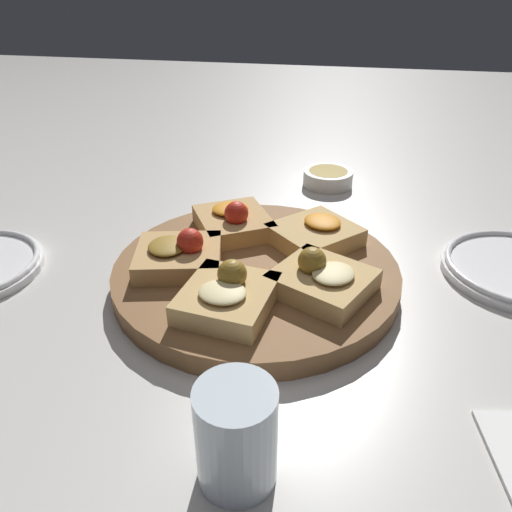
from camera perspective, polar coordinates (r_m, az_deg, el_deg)
The scene contains 9 objects.
ground_plane at distance 0.62m, azimuth -0.00°, elevation -2.94°, with size 3.00×3.00×0.00m, color beige.
serving_board at distance 0.61m, azimuth -0.00°, elevation -1.97°, with size 0.35×0.35×0.02m, color brown.
focaccia_slice_0 at distance 0.65m, azimuth 6.78°, elevation 2.51°, with size 0.13×0.13×0.03m.
focaccia_slice_1 at distance 0.68m, azimuth -2.59°, elevation 4.02°, with size 0.13×0.13×0.05m.
focaccia_slice_2 at distance 0.60m, azimuth -8.76°, elevation 0.15°, with size 0.12×0.11×0.05m.
focaccia_slice_3 at distance 0.53m, azimuth -3.26°, elevation -4.48°, with size 0.10×0.11×0.05m.
focaccia_slice_4 at distance 0.56m, azimuth 7.55°, elevation -2.60°, with size 0.13×0.13×0.05m.
water_glass at distance 0.39m, azimuth -2.28°, elevation -19.85°, with size 0.06×0.06×0.09m, color silver.
dipping_bowl at distance 0.90m, azimuth 8.22°, elevation 8.88°, with size 0.09×0.09×0.03m.
Camera 1 is at (0.10, -0.51, 0.34)m, focal length 35.00 mm.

